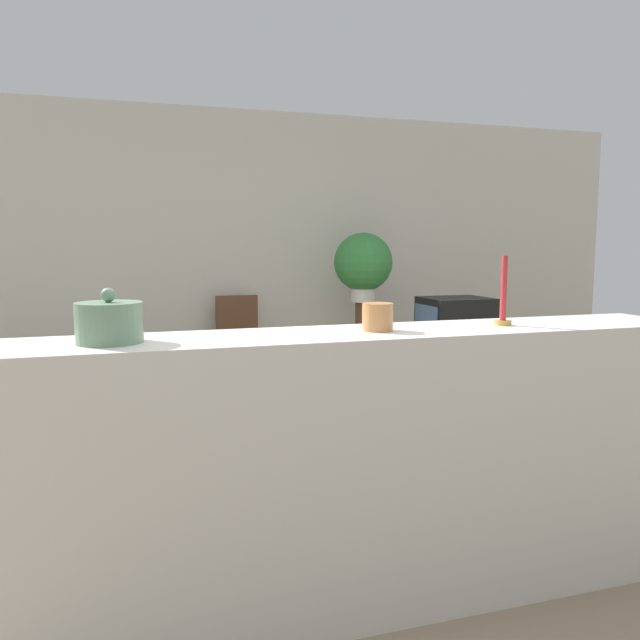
% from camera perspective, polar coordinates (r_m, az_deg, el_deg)
% --- Properties ---
extents(ground_plane, '(14.00, 14.00, 0.00)m').
position_cam_1_polar(ground_plane, '(3.09, -0.70, -20.49)').
color(ground_plane, gray).
extents(wall_back, '(9.00, 0.06, 2.70)m').
position_cam_1_polar(wall_back, '(6.11, -10.15, 6.12)').
color(wall_back, beige).
rests_on(wall_back, ground_plane).
extents(couch, '(0.99, 1.76, 0.84)m').
position_cam_1_polar(couch, '(4.13, -15.31, -9.35)').
color(couch, '#476B3D').
rests_on(couch, ground_plane).
extents(tv_stand, '(0.76, 0.54, 0.48)m').
position_cam_1_polar(tv_stand, '(5.48, 12.13, -5.72)').
color(tv_stand, brown).
rests_on(tv_stand, ground_plane).
extents(television, '(0.56, 0.46, 0.50)m').
position_cam_1_polar(television, '(5.39, 12.21, -0.64)').
color(television, black).
rests_on(television, tv_stand).
extents(wooden_chair, '(0.44, 0.44, 0.95)m').
position_cam_1_polar(wooden_chair, '(5.84, -7.38, -2.06)').
color(wooden_chair, brown).
rests_on(wooden_chair, ground_plane).
extents(plant_stand, '(0.14, 0.14, 0.89)m').
position_cam_1_polar(plant_stand, '(5.86, 3.91, -2.69)').
color(plant_stand, brown).
rests_on(plant_stand, ground_plane).
extents(potted_plant, '(0.54, 0.54, 0.64)m').
position_cam_1_polar(potted_plant, '(5.78, 3.97, 5.19)').
color(potted_plant, white).
rests_on(potted_plant, plant_stand).
extents(foreground_counter, '(2.96, 0.44, 1.09)m').
position_cam_1_polar(foreground_counter, '(2.48, 2.33, -13.72)').
color(foreground_counter, silver).
rests_on(foreground_counter, ground_plane).
extents(decorative_bowl, '(0.22, 0.22, 0.18)m').
position_cam_1_polar(decorative_bowl, '(2.20, -18.71, -0.18)').
color(decorative_bowl, gray).
rests_on(decorative_bowl, foreground_counter).
extents(candle_jar, '(0.12, 0.12, 0.11)m').
position_cam_1_polar(candle_jar, '(2.38, 5.29, 0.28)').
color(candle_jar, '#C6844C').
rests_on(candle_jar, foreground_counter).
extents(candlestick, '(0.07, 0.07, 0.28)m').
position_cam_1_polar(candlestick, '(2.64, 16.42, 1.60)').
color(candlestick, '#B7933D').
rests_on(candlestick, foreground_counter).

